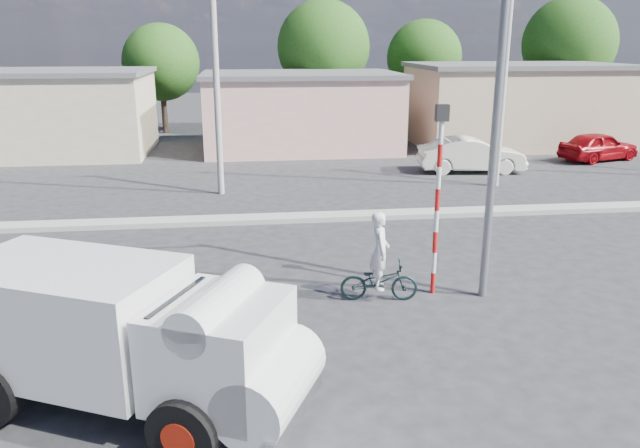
{
  "coord_description": "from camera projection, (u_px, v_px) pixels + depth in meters",
  "views": [
    {
      "loc": [
        -1.06,
        -11.62,
        5.7
      ],
      "look_at": [
        0.74,
        3.09,
        1.3
      ],
      "focal_mm": 35.0,
      "sensor_mm": 36.0,
      "label": 1
    }
  ],
  "objects": [
    {
      "name": "car_cream",
      "position": [
        471.0,
        155.0,
        27.72
      ],
      "size": [
        4.79,
        2.08,
        1.53
      ],
      "primitive_type": "imported",
      "rotation": [
        0.0,
        0.0,
        1.47
      ],
      "color": "silver",
      "rests_on": "ground"
    },
    {
      "name": "ground_plane",
      "position": [
        303.0,
        328.0,
        12.81
      ],
      "size": [
        120.0,
        120.0,
        0.0
      ],
      "primitive_type": "plane",
      "color": "#272729",
      "rests_on": "ground"
    },
    {
      "name": "cyclist",
      "position": [
        379.0,
        263.0,
        13.95
      ],
      "size": [
        0.5,
        0.7,
        1.77
      ],
      "primitive_type": "imported",
      "rotation": [
        0.0,
        0.0,
        1.44
      ],
      "color": "white",
      "rests_on": "ground"
    },
    {
      "name": "tree_row",
      "position": [
        319.0,
        51.0,
        38.9
      ],
      "size": [
        43.62,
        7.43,
        8.42
      ],
      "color": "#38281E",
      "rests_on": "ground"
    },
    {
      "name": "traffic_pole",
      "position": [
        438.0,
        185.0,
        13.87
      ],
      "size": [
        0.28,
        0.18,
        4.36
      ],
      "color": "red",
      "rests_on": "ground"
    },
    {
      "name": "streetlight",
      "position": [
        492.0,
        76.0,
        13.02
      ],
      "size": [
        2.34,
        0.22,
        9.0
      ],
      "color": "slate",
      "rests_on": "ground"
    },
    {
      "name": "bicycle",
      "position": [
        379.0,
        281.0,
        14.07
      ],
      "size": [
        1.81,
        0.82,
        0.92
      ],
      "primitive_type": "imported",
      "rotation": [
        0.0,
        0.0,
        1.44
      ],
      "color": "black",
      "rests_on": "ground"
    },
    {
      "name": "car_red",
      "position": [
        599.0,
        146.0,
        30.37
      ],
      "size": [
        4.42,
        2.83,
        1.4
      ],
      "primitive_type": "imported",
      "rotation": [
        0.0,
        0.0,
        1.88
      ],
      "color": "#92070D",
      "rests_on": "ground"
    },
    {
      "name": "truck",
      "position": [
        129.0,
        335.0,
        9.63
      ],
      "size": [
        6.01,
        4.25,
        2.35
      ],
      "rotation": [
        0.0,
        0.0,
        -0.44
      ],
      "color": "black",
      "rests_on": "ground"
    },
    {
      "name": "utility_poles",
      "position": [
        357.0,
        85.0,
        23.45
      ],
      "size": [
        35.4,
        0.24,
        8.0
      ],
      "color": "#99968E",
      "rests_on": "ground"
    },
    {
      "name": "building_row",
      "position": [
        284.0,
        109.0,
        33.26
      ],
      "size": [
        37.8,
        7.3,
        4.44
      ],
      "color": "#BEB290",
      "rests_on": "ground"
    },
    {
      "name": "median",
      "position": [
        279.0,
        218.0,
        20.4
      ],
      "size": [
        40.0,
        0.8,
        0.16
      ],
      "primitive_type": "cube",
      "color": "#99968E",
      "rests_on": "ground"
    }
  ]
}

